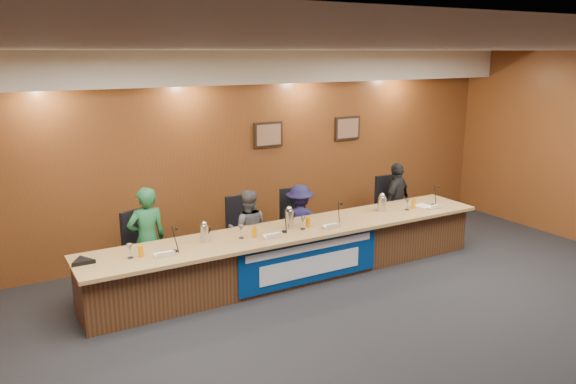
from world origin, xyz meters
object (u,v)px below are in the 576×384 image
Objects in this scene: office_chair_b at (245,237)px; dais_body at (295,253)px; panelist_d at (396,201)px; carafe_mid at (289,219)px; office_chair_c at (296,228)px; office_chair_d at (392,211)px; banner at (311,261)px; carafe_left at (204,234)px; panelist_b at (248,230)px; office_chair_a at (146,254)px; speakerphone at (82,261)px; panelist_c at (300,222)px; carafe_right at (382,204)px; panelist_a at (147,239)px.

dais_body is at bearing -54.89° from office_chair_b.
panelist_d reaches higher than carafe_mid.
office_chair_c and office_chair_d have the same top height.
office_chair_b is (-0.47, 1.10, 0.10)m from banner.
banner is 2.61m from office_chair_d.
office_chair_b is (-0.47, 0.69, 0.13)m from dais_body.
panelist_d reaches higher than carafe_left.
panelist_b is 5.27× the size of carafe_left.
panelist_d is at bearing 11.24° from office_chair_c.
panelist_d reaches higher than panelist_b.
banner is 2.26m from office_chair_a.
panelist_d is 2.55m from carafe_mid.
office_chair_b is 1.50× the size of speakerphone.
panelist_d reaches higher than panelist_c.
carafe_right is at bearing -35.19° from office_chair_a.
panelist_a is at bearing 24.60° from panelist_b.
carafe_left is at bearing 40.00° from panelist_c.
carafe_right is at bearing 1.37° from carafe_mid.
panelist_a is 6.23× the size of carafe_left.
panelist_b is at bearing 128.77° from dais_body.
carafe_right is at bearing -14.49° from office_chair_c.
office_chair_d is (1.95, 0.10, -0.12)m from panelist_c.
panelist_c is 4.62× the size of carafe_mid.
carafe_mid reaches higher than office_chair_c.
carafe_mid is (-0.10, 0.00, 0.53)m from dais_body.
banner is 8.49× the size of carafe_mid.
carafe_mid reaches higher than office_chair_b.
panelist_b is 4.73× the size of carafe_mid.
carafe_right is at bearing -137.78° from office_chair_d.
dais_body is 2.47m from office_chair_d.
carafe_left is (-0.90, -0.56, 0.25)m from panelist_b.
carafe_mid is (-0.53, -0.68, 0.40)m from office_chair_c.
panelist_c is 0.83m from carafe_mid.
carafe_left is (-3.74, -0.66, 0.39)m from office_chair_d.
office_chair_c is at bearing 0.65° from office_chair_b.
panelist_d is at bearing 5.94° from speakerphone.
panelist_a reaches higher than banner.
panelist_d is at bearing 8.48° from carafe_left.
panelist_c is 5.40× the size of carafe_right.
office_chair_b is at bearing -177.63° from office_chair_d.
carafe_left is (-0.90, -0.66, 0.39)m from office_chair_b.
carafe_left reaches higher than office_chair_c.
dais_body reaches higher than office_chair_a.
banner is 9.93× the size of carafe_right.
speakerphone reaches higher than office_chair_b.
panelist_d is at bearing -1.36° from office_chair_b.
banner is at bearing -96.74° from office_chair_c.
office_chair_b is at bearing 124.46° from dais_body.
office_chair_b is (1.50, 0.00, 0.00)m from office_chair_a.
office_chair_c is (-1.95, 0.10, -0.20)m from panelist_d.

